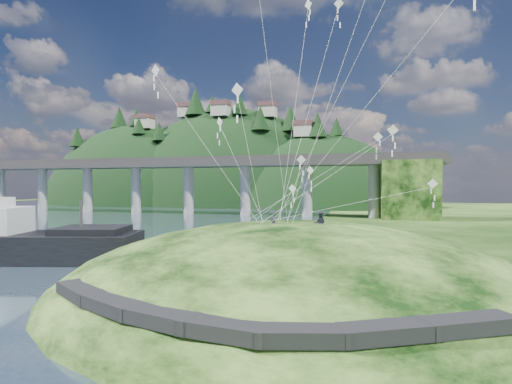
# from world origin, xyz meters

# --- Properties ---
(ground) EXTENTS (320.00, 320.00, 0.00)m
(ground) POSITION_xyz_m (0.00, 0.00, 0.00)
(ground) COLOR black
(ground) RESTS_ON ground
(grass_hill) EXTENTS (36.00, 32.00, 13.00)m
(grass_hill) POSITION_xyz_m (8.00, 2.00, -1.50)
(grass_hill) COLOR black
(grass_hill) RESTS_ON ground
(footpath) EXTENTS (22.29, 5.84, 0.83)m
(footpath) POSITION_xyz_m (7.46, -9.74, 2.08)
(footpath) COLOR black
(footpath) RESTS_ON ground
(bridge) EXTENTS (160.00, 11.00, 15.00)m
(bridge) POSITION_xyz_m (-26.46, 70.07, 9.70)
(bridge) COLOR #2D2B2B
(bridge) RESTS_ON ground
(far_ridge) EXTENTS (153.00, 70.00, 94.50)m
(far_ridge) POSITION_xyz_m (-43.58, 122.17, -7.44)
(far_ridge) COLOR black
(far_ridge) RESTS_ON ground
(work_barge) EXTENTS (24.51, 12.25, 8.28)m
(work_barge) POSITION_xyz_m (-21.15, 6.08, 2.07)
(work_barge) COLOR black
(work_barge) RESTS_ON ground
(wooden_dock) EXTENTS (13.92, 7.09, 1.00)m
(wooden_dock) POSITION_xyz_m (-3.40, 6.68, 0.44)
(wooden_dock) COLOR #382517
(wooden_dock) RESTS_ON ground
(kite_flyers) EXTENTS (3.97, 1.04, 1.58)m
(kite_flyers) POSITION_xyz_m (8.62, 1.62, 5.75)
(kite_flyers) COLOR #252632
(kite_flyers) RESTS_ON ground
(kite_swarm) EXTENTS (19.98, 17.49, 20.48)m
(kite_swarm) POSITION_xyz_m (9.98, 2.19, 15.93)
(kite_swarm) COLOR silver
(kite_swarm) RESTS_ON ground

